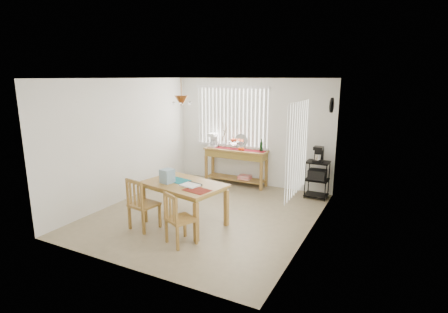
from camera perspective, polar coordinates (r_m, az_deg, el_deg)
The scene contains 10 objects.
ground at distance 6.97m, azimuth -2.83°, elevation -9.31°, with size 4.00×4.50×0.01m, color #9A8A68.
room_shell at distance 6.53m, azimuth -2.91°, elevation 4.64°, with size 4.20×4.70×2.70m.
sideboard at distance 8.60m, azimuth 1.99°, elevation -0.26°, with size 1.59×0.45×0.89m.
sideboard_items at distance 8.67m, azimuth 0.38°, elevation 2.29°, with size 1.51×0.38×0.68m.
wire_cart at distance 7.95m, azimuth 14.97°, elevation -3.10°, with size 0.49×0.39×0.82m.
cart_items at distance 7.85m, azimuth 15.19°, elevation 0.32°, with size 0.19×0.23×0.34m.
dining_table at distance 6.33m, azimuth -6.58°, elevation -5.11°, with size 1.58×1.18×0.77m.
table_items at distance 6.29m, azimuth -8.32°, elevation -3.56°, with size 1.10×0.71×0.25m.
chair_left at distance 6.30m, azimuth -13.22°, elevation -7.61°, with size 0.50×0.50×0.93m.
chair_right at distance 5.66m, azimuth -7.40°, elevation -10.09°, with size 0.54×0.54×0.87m.
Camera 1 is at (3.25, -5.58, 2.63)m, focal length 28.00 mm.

